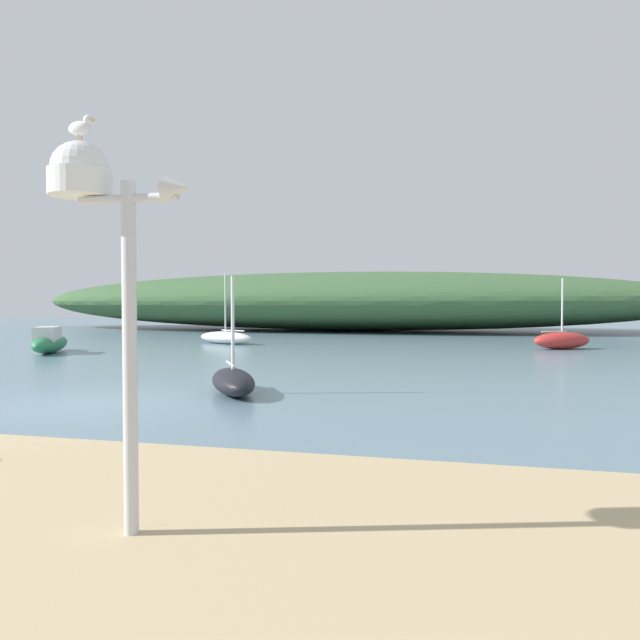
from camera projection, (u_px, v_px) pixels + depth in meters
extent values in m
plane|color=slate|center=(89.00, 404.00, 12.15)|extent=(120.00, 120.00, 0.00)
ellipsoid|color=#3D6038|center=(346.00, 301.00, 44.20)|extent=(50.46, 14.27, 4.38)
cylinder|color=silver|center=(130.00, 359.00, 4.82)|extent=(0.12, 0.12, 2.92)
cylinder|color=silver|center=(128.00, 198.00, 4.78)|extent=(0.89, 0.07, 0.07)
cylinder|color=white|center=(80.00, 183.00, 4.88)|extent=(0.52, 0.52, 0.22)
sphere|color=white|center=(80.00, 170.00, 4.87)|extent=(0.48, 0.48, 0.48)
cone|color=silver|center=(178.00, 189.00, 4.67)|extent=(0.24, 0.22, 0.22)
cylinder|color=orange|center=(81.00, 139.00, 4.88)|extent=(0.01, 0.01, 0.05)
cylinder|color=orange|center=(78.00, 138.00, 4.85)|extent=(0.01, 0.01, 0.05)
ellipsoid|color=white|center=(79.00, 128.00, 4.86)|extent=(0.22, 0.12, 0.12)
ellipsoid|color=#9EA0A8|center=(79.00, 126.00, 4.86)|extent=(0.21, 0.10, 0.04)
sphere|color=white|center=(88.00, 120.00, 4.83)|extent=(0.08, 0.08, 0.08)
cone|color=gold|center=(94.00, 120.00, 4.81)|extent=(0.05, 0.03, 0.02)
ellipsoid|color=black|center=(233.00, 382.00, 13.48)|extent=(2.15, 2.82, 0.57)
cylinder|color=silver|center=(233.00, 326.00, 13.44)|extent=(0.08, 0.08, 2.33)
cylinder|color=silver|center=(230.00, 364.00, 13.87)|extent=(0.67, 1.10, 0.06)
ellipsoid|color=white|center=(226.00, 338.00, 29.56)|extent=(3.64, 2.40, 0.63)
cylinder|color=silver|center=(225.00, 304.00, 29.51)|extent=(0.08, 0.08, 3.15)
cylinder|color=silver|center=(233.00, 331.00, 29.23)|extent=(1.46, 0.69, 0.06)
ellipsoid|color=#B72D28|center=(562.00, 341.00, 26.20)|extent=(2.93, 2.16, 0.78)
cylinder|color=silver|center=(562.00, 308.00, 26.15)|extent=(0.08, 0.08, 2.65)
cylinder|color=silver|center=(554.00, 332.00, 26.09)|extent=(1.14, 0.60, 0.06)
ellipsoid|color=#287A4C|center=(50.00, 344.00, 24.29)|extent=(2.42, 3.80, 0.76)
cube|color=silver|center=(47.00, 334.00, 23.91)|extent=(1.27, 1.52, 0.61)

